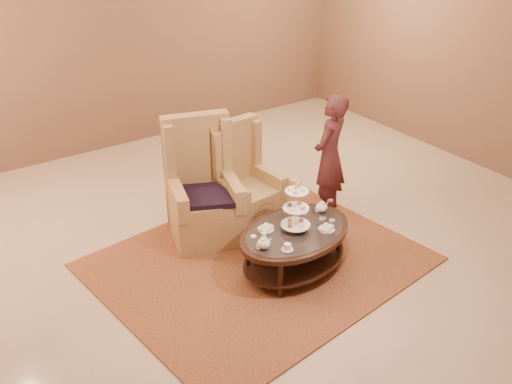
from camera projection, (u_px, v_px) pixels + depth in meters
ground at (271, 261)px, 6.32m from camera, size 8.00×8.00×0.00m
ceiling at (271, 261)px, 6.32m from camera, size 8.00×8.00×0.02m
wall_back at (115, 34)px, 8.40m from camera, size 8.00×0.04×3.50m
rug at (258, 262)px, 6.29m from camera, size 3.58×3.11×0.02m
tea_table at (295, 237)px, 6.00m from camera, size 1.47×1.13×1.12m
armchair_left at (203, 197)px, 6.61m from camera, size 0.96×0.98×1.43m
armchair_right at (243, 190)px, 6.88m from camera, size 0.75×0.77×1.27m
person at (330, 156)px, 6.90m from camera, size 0.67×0.58×1.56m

